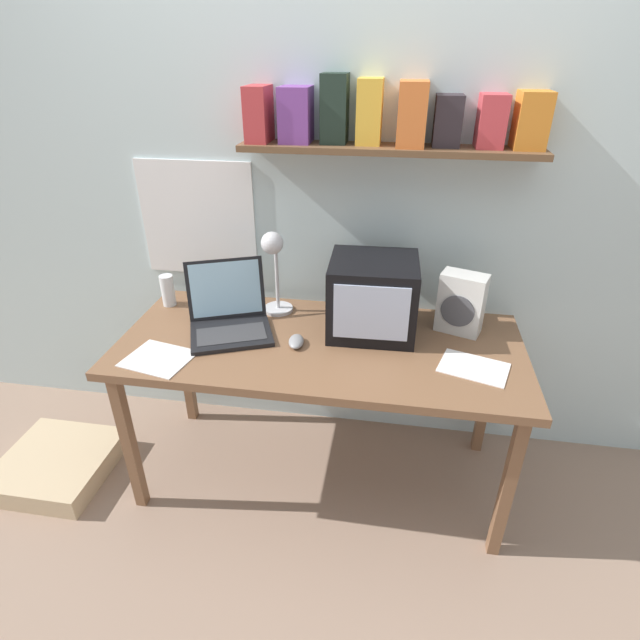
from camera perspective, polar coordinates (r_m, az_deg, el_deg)
The scene contains 12 objects.
ground_plane at distance 2.49m, azimuth 0.00°, elevation -17.08°, with size 12.00×12.00×0.00m, color gray.
back_wall at distance 2.21m, azimuth 2.00°, elevation 16.32°, with size 5.60×0.24×2.60m.
corner_desk at distance 2.06m, azimuth 0.00°, elevation -3.96°, with size 1.63×0.72×0.74m.
crt_monitor at distance 2.05m, azimuth 6.03°, elevation 2.70°, with size 0.36×0.34×0.31m.
laptop at distance 2.12m, azimuth -10.38°, elevation 0.72°, with size 0.42×0.42×0.27m.
desk_lamp at distance 2.12m, azimuth -5.28°, elevation 6.73°, with size 0.13×0.17×0.39m.
juice_glass at distance 2.38m, azimuth -16.97°, elevation 3.10°, with size 0.06×0.06×0.14m.
space_heater at distance 2.12m, azimuth 15.83°, elevation 1.85°, with size 0.20×0.15×0.26m.
computer_mouse at distance 2.00m, azimuth -2.74°, elevation -2.46°, with size 0.07×0.11×0.03m.
printed_handout at distance 1.95m, azimuth 17.15°, elevation -5.21°, with size 0.28×0.24×0.00m.
loose_paper_near_laptop at distance 2.01m, azimuth -17.96°, elevation -4.21°, with size 0.28×0.25×0.00m.
floor_cushion at distance 2.75m, azimuth -27.84°, elevation -14.39°, with size 0.48×0.48×0.10m.
Camera 1 is at (0.28, -1.70, 1.79)m, focal length 28.00 mm.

